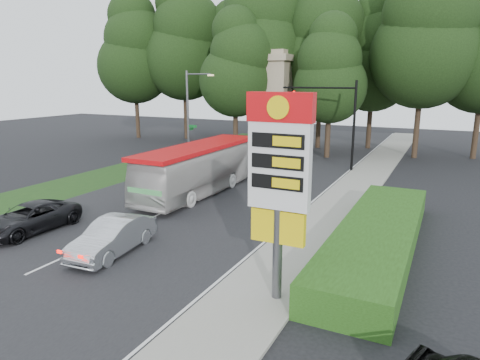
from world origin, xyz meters
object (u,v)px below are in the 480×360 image
at_px(traffic_signal_mast, 338,113).
at_px(streetlight_signs, 190,112).
at_px(transit_bus, 199,170).
at_px(sedan_silver, 113,237).
at_px(monument, 276,102).
at_px(suv_charcoal, 29,218).
at_px(gas_station_pylon, 279,170).

height_order(traffic_signal_mast, streetlight_signs, streetlight_signs).
bearing_deg(transit_bus, sedan_silver, -79.48).
xyz_separation_m(traffic_signal_mast, sedan_silver, (-4.18, -21.34, -3.93)).
height_order(monument, suv_charcoal, monument).
bearing_deg(transit_bus, suv_charcoal, -110.31).
relative_size(streetlight_signs, transit_bus, 0.71).
bearing_deg(gas_station_pylon, traffic_signal_mast, 99.09).
bearing_deg(suv_charcoal, traffic_signal_mast, 67.10).
distance_m(gas_station_pylon, monument, 30.17).
relative_size(traffic_signal_mast, transit_bus, 0.63).
distance_m(traffic_signal_mast, transit_bus, 13.14).
distance_m(traffic_signal_mast, monument, 9.76).
bearing_deg(streetlight_signs, traffic_signal_mast, 8.92).
height_order(transit_bus, sedan_silver, transit_bus).
height_order(traffic_signal_mast, monument, monument).
relative_size(gas_station_pylon, traffic_signal_mast, 0.95).
height_order(gas_station_pylon, transit_bus, gas_station_pylon).
distance_m(streetlight_signs, transit_bus, 11.70).
bearing_deg(traffic_signal_mast, sedan_silver, -101.08).
bearing_deg(sedan_silver, gas_station_pylon, -10.33).
relative_size(gas_station_pylon, monument, 0.68).
bearing_deg(suv_charcoal, streetlight_signs, 100.66).
height_order(gas_station_pylon, streetlight_signs, streetlight_signs).
xyz_separation_m(gas_station_pylon, suv_charcoal, (-13.22, 0.93, -3.76)).
bearing_deg(gas_station_pylon, streetlight_signs, 128.96).
bearing_deg(monument, transit_bus, -84.69).
distance_m(traffic_signal_mast, suv_charcoal, 23.54).
relative_size(sedan_silver, suv_charcoal, 0.91).
xyz_separation_m(sedan_silver, suv_charcoal, (-5.52, 0.27, -0.05)).
relative_size(streetlight_signs, sedan_silver, 1.78).
height_order(streetlight_signs, transit_bus, streetlight_signs).
distance_m(monument, sedan_silver, 27.91).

